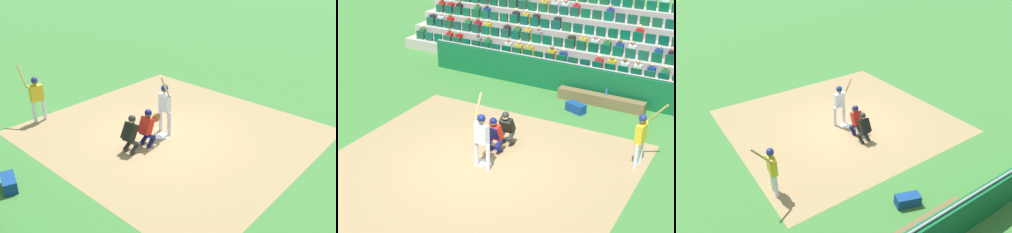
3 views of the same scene
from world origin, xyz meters
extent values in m
plane|color=#397131|center=(0.00, 0.00, 0.00)|extent=(160.00, 160.00, 0.00)
cube|color=#967B53|center=(0.00, 0.50, 0.00)|extent=(9.31, 8.65, 0.01)
cube|color=white|center=(0.00, 0.00, 0.02)|extent=(0.62, 0.62, 0.02)
cylinder|color=silver|center=(-0.34, 0.29, 0.43)|extent=(0.14, 0.14, 0.87)
cylinder|color=silver|center=(0.10, 0.26, 0.43)|extent=(0.14, 0.14, 0.87)
cube|color=silver|center=(-0.12, 0.28, 1.18)|extent=(0.44, 0.25, 0.62)
sphere|color=brown|center=(-0.12, 0.28, 1.64)|extent=(0.22, 0.22, 0.22)
sphere|color=navy|center=(-0.12, 0.28, 1.70)|extent=(0.25, 0.25, 0.25)
cylinder|color=silver|center=(-0.07, 0.25, 1.47)|extent=(0.46, 0.17, 0.14)
cylinder|color=silver|center=(0.10, 0.24, 1.47)|extent=(0.18, 0.15, 0.13)
cylinder|color=tan|center=(0.16, 0.01, 1.89)|extent=(0.09, 0.47, 0.83)
sphere|color=black|center=(0.15, 0.21, 1.49)|extent=(0.06, 0.06, 0.06)
cylinder|color=#101455|center=(-0.10, -0.74, 0.15)|extent=(0.14, 0.38, 0.34)
cylinder|color=#101455|center=(-0.10, -0.74, 0.37)|extent=(0.14, 0.38, 0.33)
cylinder|color=#101455|center=(0.22, -0.74, 0.15)|extent=(0.14, 0.38, 0.34)
cylinder|color=#101455|center=(0.22, -0.74, 0.37)|extent=(0.14, 0.38, 0.33)
cube|color=red|center=(0.06, -0.78, 0.73)|extent=(0.42, 0.43, 0.60)
cube|color=#101455|center=(0.05, -0.66, 0.73)|extent=(0.38, 0.23, 0.45)
sphere|color=brown|center=(0.05, -0.68, 1.10)|extent=(0.22, 0.22, 0.22)
cube|color=black|center=(0.05, -0.68, 1.10)|extent=(0.20, 0.11, 0.20)
sphere|color=#101455|center=(0.05, -0.68, 1.16)|extent=(0.24, 0.24, 0.24)
cylinder|color=brown|center=(0.17, -0.44, 0.95)|extent=(0.07, 0.30, 0.30)
cylinder|color=red|center=(0.20, -0.61, 0.88)|extent=(0.16, 0.40, 0.22)
cylinder|color=black|center=(-0.19, -1.40, 0.15)|extent=(0.15, 0.39, 0.34)
cylinder|color=black|center=(-0.19, -1.40, 0.37)|extent=(0.15, 0.39, 0.33)
cylinder|color=black|center=(0.13, -1.39, 0.15)|extent=(0.15, 0.39, 0.34)
cylinder|color=black|center=(0.13, -1.39, 0.37)|extent=(0.15, 0.39, 0.33)
cube|color=black|center=(-0.03, -1.42, 0.72)|extent=(0.43, 0.48, 0.60)
cube|color=black|center=(-0.04, -1.31, 0.72)|extent=(0.39, 0.27, 0.43)
sphere|color=tan|center=(-0.04, -1.30, 1.08)|extent=(0.22, 0.22, 0.22)
cube|color=black|center=(-0.04, -1.30, 1.08)|extent=(0.20, 0.13, 0.19)
sphere|color=black|center=(-0.04, -1.30, 1.14)|extent=(0.24, 0.24, 0.24)
cube|color=#0F572E|center=(0.00, -6.59, 0.62)|extent=(13.21, 0.24, 1.25)
cylinder|color=gray|center=(0.00, -6.59, 1.29)|extent=(13.21, 0.07, 0.07)
cube|color=brown|center=(-1.62, -6.04, 0.22)|extent=(3.52, 0.40, 0.44)
cylinder|color=blue|center=(-1.78, -6.14, 0.57)|extent=(0.07, 0.07, 0.25)
cube|color=navy|center=(-1.01, -4.99, 0.17)|extent=(0.84, 0.59, 0.35)
cylinder|color=silver|center=(-4.20, -2.06, 0.42)|extent=(0.14, 0.14, 0.83)
cylinder|color=silver|center=(-4.24, -2.43, 0.42)|extent=(0.14, 0.14, 0.83)
cube|color=gold|center=(-4.22, -2.24, 1.13)|extent=(0.27, 0.49, 0.59)
sphere|color=brown|center=(-4.22, -2.24, 1.57)|extent=(0.22, 0.22, 0.22)
sphere|color=navy|center=(-4.22, -2.24, 1.63)|extent=(0.24, 0.24, 0.24)
cylinder|color=gold|center=(-4.25, -2.29, 1.41)|extent=(0.19, 0.50, 0.14)
cylinder|color=gold|center=(-4.27, -2.48, 1.41)|extent=(0.16, 0.18, 0.13)
cylinder|color=tan|center=(-4.57, -2.51, 1.77)|extent=(0.59, 0.11, 0.71)
sphere|color=black|center=(-4.30, -2.53, 1.43)|extent=(0.06, 0.06, 0.06)
camera|label=1|loc=(7.78, -8.01, 6.10)|focal=38.92mm
camera|label=2|loc=(-7.44, 11.56, 8.12)|focal=54.06mm
camera|label=3|loc=(-6.71, -10.03, 7.32)|focal=34.35mm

